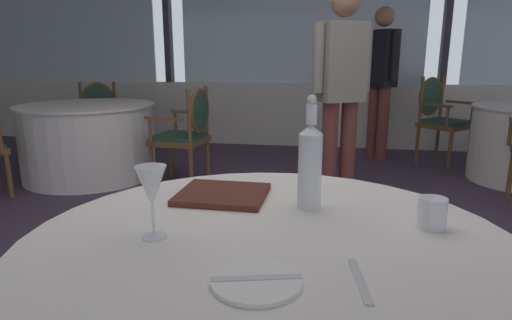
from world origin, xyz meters
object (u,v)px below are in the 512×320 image
at_px(water_tumbler, 432,213).
at_px(dining_chair_1_0, 187,129).
at_px(side_plate, 256,281).
at_px(menu_book, 223,194).
at_px(diner_person_1, 381,74).
at_px(diner_person_0, 342,84).
at_px(dining_chair_1_1, 98,113).
at_px(dining_chair_0_0, 439,113).
at_px(water_bottle, 310,163).
at_px(wine_glass, 151,188).

bearing_deg(water_tumbler, dining_chair_1_0, 121.13).
relative_size(side_plate, menu_book, 0.67).
bearing_deg(diner_person_1, dining_chair_1_0, -175.46).
distance_m(menu_book, diner_person_0, 2.32).
height_order(water_tumbler, dining_chair_1_1, dining_chair_1_1).
distance_m(dining_chair_1_1, diner_person_1, 3.47).
bearing_deg(menu_book, dining_chair_0_0, 68.60).
height_order(dining_chair_1_0, dining_chair_1_1, dining_chair_1_0).
bearing_deg(dining_chair_1_1, side_plate, 9.13).
distance_m(menu_book, diner_person_1, 4.05).
bearing_deg(diner_person_0, water_bottle, -34.19).
bearing_deg(wine_glass, dining_chair_0_0, 68.12).
xyz_separation_m(menu_book, diner_person_1, (0.92, 3.94, 0.26)).
xyz_separation_m(side_plate, diner_person_0, (0.23, 2.80, 0.24)).
xyz_separation_m(water_bottle, dining_chair_0_0, (1.29, 3.87, -0.30)).
xyz_separation_m(water_bottle, dining_chair_1_1, (-2.78, 3.62, -0.35)).
bearing_deg(water_bottle, diner_person_0, 86.48).
xyz_separation_m(side_plate, wine_glass, (-0.30, 0.18, 0.13)).
relative_size(side_plate, dining_chair_1_1, 0.22).
xyz_separation_m(side_plate, diner_person_1, (0.72, 4.46, 0.26)).
bearing_deg(dining_chair_0_0, diner_person_0, -81.38).
bearing_deg(dining_chair_1_1, menu_book, 10.71).
xyz_separation_m(dining_chair_1_1, diner_person_1, (3.41, 0.36, 0.48)).
height_order(dining_chair_1_0, diner_person_0, diner_person_0).
distance_m(side_plate, dining_chair_1_0, 3.23).
xyz_separation_m(water_bottle, diner_person_0, (0.14, 2.32, 0.10)).
relative_size(side_plate, water_tumbler, 2.28).
bearing_deg(dining_chair_1_0, dining_chair_1_1, -29.93).
height_order(side_plate, water_tumbler, water_tumbler).
bearing_deg(dining_chair_1_0, water_tumbler, 126.95).
distance_m(water_bottle, water_tumbler, 0.37).
bearing_deg(diner_person_0, dining_chair_1_1, -144.74).
height_order(wine_glass, diner_person_0, diner_person_0).
bearing_deg(diner_person_1, wine_glass, -136.67).
distance_m(water_bottle, diner_person_1, 4.04).
distance_m(water_bottle, menu_book, 0.32).
relative_size(wine_glass, dining_chair_1_1, 0.21).
xyz_separation_m(menu_book, diner_person_0, (0.43, 2.27, 0.23)).
bearing_deg(side_plate, menu_book, 111.05).
bearing_deg(wine_glass, side_plate, -31.38).
bearing_deg(wine_glass, dining_chair_1_0, 107.11).
relative_size(dining_chair_0_0, diner_person_1, 0.56).
distance_m(water_tumbler, dining_chair_1_0, 3.08).
bearing_deg(water_bottle, diner_person_1, 80.98).
bearing_deg(dining_chair_1_1, dining_chair_0_0, 69.27).
distance_m(dining_chair_1_0, diner_person_0, 1.47).
relative_size(water_tumbler, diner_person_0, 0.05).
relative_size(side_plate, wine_glass, 1.01).
bearing_deg(wine_glass, dining_chair_1_1, 121.45).
bearing_deg(dining_chair_1_1, water_bottle, 13.30).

